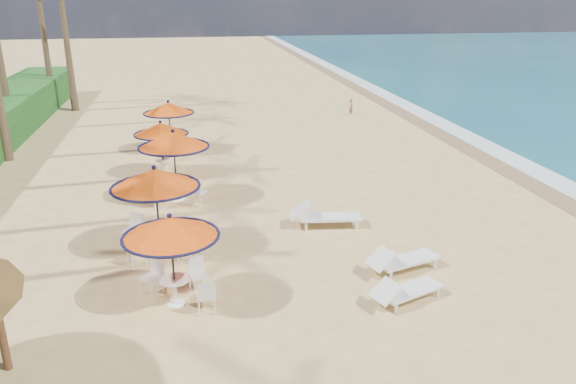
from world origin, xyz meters
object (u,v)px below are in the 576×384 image
Objects in this scene: station_3 at (161,133)px; lounger_mid at (401,260)px; station_2 at (174,147)px; lounger_near at (405,290)px; station_4 at (170,114)px; station_0 at (173,238)px; station_1 at (154,190)px; lounger_far at (323,215)px.

station_3 is 11.25m from lounger_mid.
lounger_near is (5.19, -7.74, -1.60)m from station_2.
station_4 is at bearing 85.35° from station_3.
station_0 reaches higher than lounger_near.
station_2 reaches higher than lounger_near.
station_0 is 2.89m from station_1.
station_0 is 1.04× the size of station_3.
station_4 is 1.04× the size of lounger_far.
station_4 is 15.23m from lounger_near.
station_3 reaches higher than lounger_far.
station_3 is at bearing 93.18° from station_0.
station_0 is 0.91× the size of station_1.
station_2 is 8.60m from lounger_mid.
station_4 is 14.08m from lounger_mid.
station_3 is 12.26m from lounger_near.
lounger_mid is 0.93× the size of lounger_far.
station_4 is at bearing 88.74° from station_1.
station_3 is 1.04× the size of lounger_mid.
station_0 is 5.81m from lounger_mid.
station_4 is 10.66m from lounger_far.
station_1 is at bearing -91.26° from station_4.
station_0 is at bearing 168.77° from lounger_mid.
lounger_far is (-0.81, 4.65, 0.06)m from lounger_near.
station_3 is (-0.52, 3.03, -0.24)m from station_2.
station_3 is 3.40m from station_4.
station_3 is at bearing 135.60° from lounger_far.
lounger_far is at bearing -51.27° from station_3.
station_4 reaches higher than lounger_near.
station_1 reaches higher than station_4.
station_1 is at bearing -96.78° from station_2.
station_2 is at bearing 151.68° from lounger_far.
lounger_far is at bearing 10.85° from station_1.
station_3 is 7.95m from lounger_far.
lounger_mid is at bearing -48.03° from station_2.
lounger_mid is at bearing 5.84° from station_0.
station_1 is 5.16m from lounger_far.
station_1 is 1.00× the size of station_2.
station_2 is 1.15× the size of station_3.
lounger_near is 0.86× the size of lounger_far.
station_1 is at bearing -162.29° from lounger_far.
station_2 reaches higher than lounger_mid.
station_0 reaches higher than station_3.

